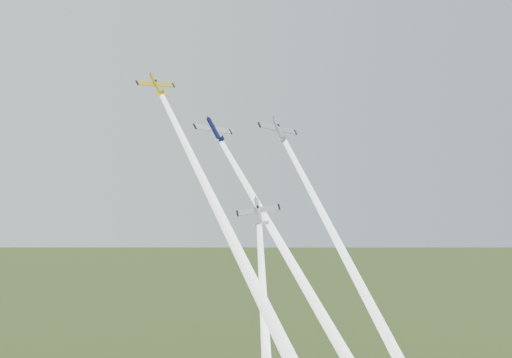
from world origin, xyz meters
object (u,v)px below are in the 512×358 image
Objects in this scene: plane_silver_right at (279,130)px; plane_silver_low at (259,212)px; plane_yellow at (157,85)px; plane_navy at (215,130)px.

plane_silver_right reaches higher than plane_silver_low.
plane_yellow is at bearing 148.69° from plane_silver_low.
plane_silver_right is at bearing -25.07° from plane_yellow.
plane_yellow is 0.90× the size of plane_navy.
plane_yellow reaches higher than plane_navy.
plane_navy is at bearing -19.00° from plane_yellow.
plane_silver_low is (-9.69, -11.23, -15.39)m from plane_silver_right.
plane_yellow is 31.92m from plane_silver_low.
plane_yellow is at bearing 157.88° from plane_navy.
plane_yellow is at bearing 161.82° from plane_silver_right.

